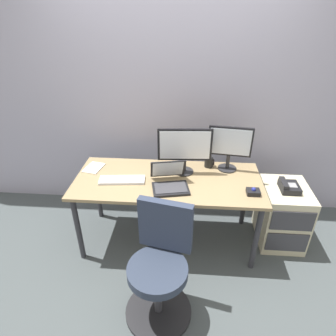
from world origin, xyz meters
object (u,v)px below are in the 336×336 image
at_px(coffee_mug, 209,162).
at_px(monitor_side, 230,145).
at_px(office_chair, 160,269).
at_px(trackball_mouse, 253,192).
at_px(keyboard, 122,180).
at_px(monitor_main, 185,148).
at_px(desk_phone, 289,187).
at_px(file_cabinet, 282,214).
at_px(laptop, 170,181).
at_px(paper_notepad, 94,168).

bearing_deg(coffee_mug, monitor_side, -11.71).
xyz_separation_m(office_chair, trackball_mouse, (0.73, 0.59, 0.32)).
bearing_deg(keyboard, monitor_main, 20.13).
relative_size(monitor_side, keyboard, 1.04).
height_order(desk_phone, monitor_side, monitor_side).
bearing_deg(file_cabinet, monitor_main, 177.56).
distance_m(keyboard, coffee_mug, 0.86).
bearing_deg(desk_phone, coffee_mug, 165.88).
xyz_separation_m(desk_phone, monitor_main, (-0.98, 0.06, 0.34)).
bearing_deg(keyboard, desk_phone, 5.41).
xyz_separation_m(laptop, coffee_mug, (0.36, 0.38, -0.00)).
bearing_deg(coffee_mug, keyboard, -157.48).
relative_size(office_chair, monitor_side, 2.16).
xyz_separation_m(desk_phone, laptop, (-1.10, -0.19, 0.13)).
height_order(keyboard, paper_notepad, keyboard).
xyz_separation_m(monitor_main, paper_notepad, (-0.88, 0.00, -0.25)).
height_order(monitor_side, keyboard, monitor_side).
distance_m(file_cabinet, monitor_main, 1.20).
distance_m(file_cabinet, laptop, 1.22).
xyz_separation_m(laptop, paper_notepad, (-0.76, 0.25, -0.04)).
height_order(monitor_main, keyboard, monitor_main).
bearing_deg(desk_phone, laptop, -169.95).
relative_size(monitor_main, monitor_side, 1.14).
bearing_deg(paper_notepad, laptop, -18.42).
bearing_deg(trackball_mouse, desk_phone, 34.11).
bearing_deg(office_chair, desk_phone, 37.30).
relative_size(keyboard, paper_notepad, 2.02).
height_order(monitor_main, trackball_mouse, monitor_main).
bearing_deg(monitor_side, keyboard, -163.15).
xyz_separation_m(keyboard, paper_notepad, (-0.32, 0.20, -0.01)).
bearing_deg(desk_phone, keyboard, -174.59).
bearing_deg(trackball_mouse, file_cabinet, 35.18).
height_order(coffee_mug, paper_notepad, coffee_mug).
xyz_separation_m(laptop, trackball_mouse, (0.71, -0.07, -0.03)).
height_order(monitor_side, paper_notepad, monitor_side).
distance_m(trackball_mouse, coffee_mug, 0.57).
height_order(monitor_main, coffee_mug, monitor_main).
distance_m(office_chair, monitor_side, 1.27).
bearing_deg(office_chair, monitor_side, 60.90).
relative_size(file_cabinet, laptop, 1.62).
bearing_deg(coffee_mug, paper_notepad, -173.59).
xyz_separation_m(file_cabinet, monitor_side, (-0.57, 0.13, 0.68)).
bearing_deg(laptop, file_cabinet, 10.80).
bearing_deg(office_chair, laptop, 87.96).
xyz_separation_m(monitor_side, laptop, (-0.53, -0.34, -0.20)).
relative_size(file_cabinet, keyboard, 1.45).
xyz_separation_m(trackball_mouse, coffee_mug, (-0.35, 0.45, 0.02)).
relative_size(office_chair, paper_notepad, 4.53).
xyz_separation_m(file_cabinet, desk_phone, (-0.01, -0.02, 0.34)).
bearing_deg(trackball_mouse, coffee_mug, 128.17).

